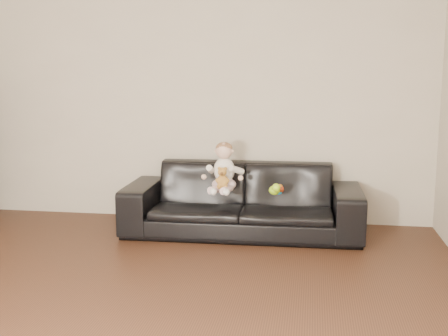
% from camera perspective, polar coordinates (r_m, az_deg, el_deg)
% --- Properties ---
extents(floor, '(5.50, 5.50, 0.00)m').
position_cam_1_polar(floor, '(3.62, -13.01, -15.85)').
color(floor, '#402416').
rests_on(floor, ground).
extents(wall_back, '(5.00, 0.00, 5.00)m').
position_cam_1_polar(wall_back, '(5.91, -3.43, 7.27)').
color(wall_back, beige).
rests_on(wall_back, ground).
extents(sofa, '(2.29, 0.93, 0.66)m').
position_cam_1_polar(sofa, '(5.45, 1.88, -3.22)').
color(sofa, black).
rests_on(sofa, floor).
extents(baby, '(0.36, 0.42, 0.47)m').
position_cam_1_polar(baby, '(5.29, -0.02, -0.18)').
color(baby, silver).
rests_on(baby, sofa).
extents(teddy_bear, '(0.12, 0.12, 0.20)m').
position_cam_1_polar(teddy_bear, '(5.16, -0.16, -1.01)').
color(teddy_bear, '#AC7A31').
rests_on(teddy_bear, sofa).
extents(toy_green, '(0.12, 0.13, 0.09)m').
position_cam_1_polar(toy_green, '(5.18, 5.15, -2.26)').
color(toy_green, '#A7E81B').
rests_on(toy_green, sofa).
extents(toy_rattle, '(0.08, 0.08, 0.07)m').
position_cam_1_polar(toy_rattle, '(5.26, 5.72, -2.16)').
color(toy_rattle, red).
rests_on(toy_rattle, sofa).
extents(toy_blue_disc, '(0.11, 0.11, 0.02)m').
position_cam_1_polar(toy_blue_disc, '(5.25, 5.30, -2.49)').
color(toy_blue_disc, '#1B9CDB').
rests_on(toy_blue_disc, sofa).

